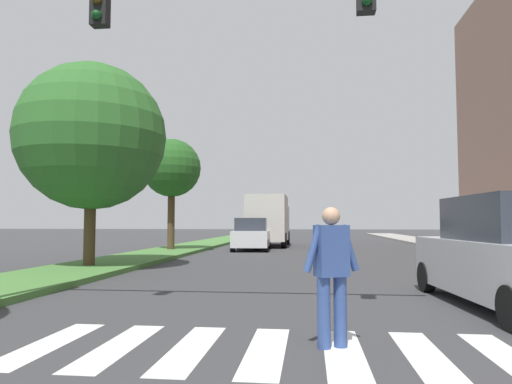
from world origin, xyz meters
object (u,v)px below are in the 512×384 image
object	(u,v)px
tree_mid	(92,137)
sedan_midblock	(251,235)
tree_far	(172,169)
truck_box_delivery	(269,220)
pedestrian_performer	(332,269)
suv_crossing	(511,255)
traffic_light_gantry	(94,49)

from	to	relation	value
tree_mid	sedan_midblock	size ratio (longest dim) A/B	1.58
tree_far	truck_box_delivery	bearing A→B (deg)	53.75
pedestrian_performer	truck_box_delivery	xyz separation A→B (m)	(-2.79, 23.24, 0.70)
tree_mid	tree_far	distance (m)	8.78
tree_far	pedestrian_performer	xyz separation A→B (m)	(7.22, -17.20, -3.29)
tree_mid	suv_crossing	bearing A→B (deg)	-27.65
sedan_midblock	tree_mid	bearing A→B (deg)	-109.98
tree_far	truck_box_delivery	world-z (taller)	tree_far
pedestrian_performer	truck_box_delivery	distance (m)	23.42
tree_mid	truck_box_delivery	world-z (taller)	tree_mid
tree_far	pedestrian_performer	size ratio (longest dim) A/B	3.31
tree_far	tree_mid	bearing A→B (deg)	-90.03
tree_far	traffic_light_gantry	xyz separation A→B (m)	(3.49, -15.89, 0.10)
tree_mid	sedan_midblock	xyz separation A→B (m)	(3.87, 10.65, -3.46)
tree_mid	suv_crossing	size ratio (longest dim) A/B	1.37
tree_mid	sedan_midblock	world-z (taller)	tree_mid
sedan_midblock	truck_box_delivery	distance (m)	4.28
sedan_midblock	truck_box_delivery	bearing A→B (deg)	82.33
traffic_light_gantry	sedan_midblock	world-z (taller)	traffic_light_gantry
tree_far	traffic_light_gantry	bearing A→B (deg)	-77.61
traffic_light_gantry	sedan_midblock	xyz separation A→B (m)	(0.38, 17.76, -3.52)
traffic_light_gantry	sedan_midblock	bearing A→B (deg)	88.78
tree_far	sedan_midblock	distance (m)	5.50
traffic_light_gantry	pedestrian_performer	xyz separation A→B (m)	(3.73, -1.31, -3.38)
traffic_light_gantry	sedan_midblock	size ratio (longest dim) A/B	1.92
tree_far	pedestrian_performer	bearing A→B (deg)	-67.23
pedestrian_performer	truck_box_delivery	world-z (taller)	truck_box_delivery
truck_box_delivery	traffic_light_gantry	bearing A→B (deg)	-92.45
tree_far	traffic_light_gantry	distance (m)	16.27
tree_mid	tree_far	bearing A→B (deg)	89.97
suv_crossing	truck_box_delivery	distance (m)	21.20
traffic_light_gantry	truck_box_delivery	size ratio (longest dim) A/B	1.27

